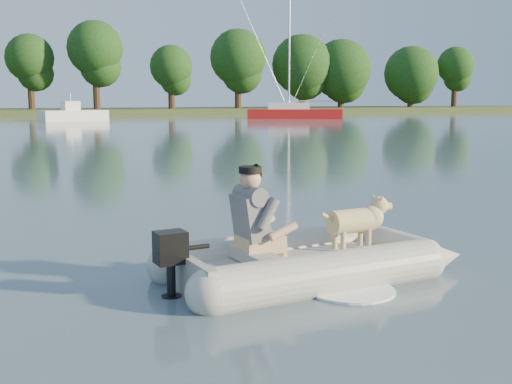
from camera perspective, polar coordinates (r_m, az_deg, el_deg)
name	(u,v)px	position (r m, az deg, el deg)	size (l,w,h in m)	color
water	(283,290)	(6.55, 2.39, -8.72)	(160.00, 160.00, 0.00)	slate
shore_bank	(58,113)	(67.88, -17.20, 6.76)	(160.00, 12.00, 0.70)	#47512D
treeline	(130,62)	(67.64, -11.12, 11.26)	(89.96, 7.35, 9.27)	#332316
dinghy	(309,225)	(6.95, 4.69, -2.96)	(4.45, 3.08, 1.32)	#9D9D98
man	(252,214)	(6.63, -0.36, -1.93)	(0.69, 0.59, 1.02)	#5F5E63
dog	(352,225)	(7.35, 8.54, -2.94)	(0.89, 0.31, 0.59)	tan
outboard_motor	(171,267)	(6.33, -7.57, -6.63)	(0.39, 0.28, 0.75)	black
motorboat	(73,108)	(52.12, -15.94, 7.22)	(5.26, 2.02, 2.23)	white
sailboat	(294,113)	(55.23, 3.36, 7.04)	(8.28, 5.15, 10.94)	#A91313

